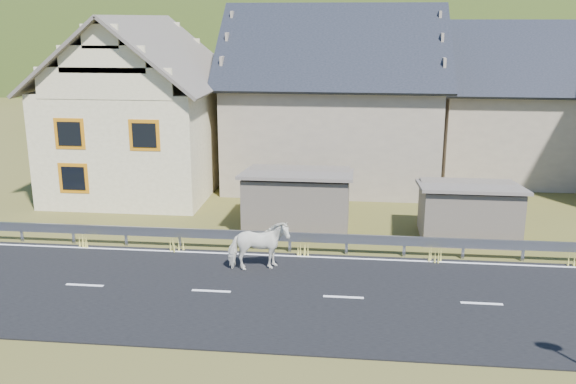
# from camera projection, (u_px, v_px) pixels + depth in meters

# --- Properties ---
(ground) EXTENTS (160.00, 160.00, 0.00)m
(ground) POSITION_uv_depth(u_px,v_px,m) (343.00, 298.00, 19.01)
(ground) COLOR #444714
(ground) RESTS_ON ground
(road) EXTENTS (60.00, 7.00, 0.04)m
(road) POSITION_uv_depth(u_px,v_px,m) (343.00, 298.00, 19.01)
(road) COLOR black
(road) RESTS_ON ground
(lane_markings) EXTENTS (60.00, 6.60, 0.01)m
(lane_markings) POSITION_uv_depth(u_px,v_px,m) (343.00, 297.00, 19.00)
(lane_markings) COLOR silver
(lane_markings) RESTS_ON road
(guardrail) EXTENTS (28.10, 0.09, 0.75)m
(guardrail) POSITION_uv_depth(u_px,v_px,m) (347.00, 239.00, 22.39)
(guardrail) COLOR #93969B
(guardrail) RESTS_ON ground
(shed_left) EXTENTS (4.30, 3.30, 2.40)m
(shed_left) POSITION_uv_depth(u_px,v_px,m) (297.00, 201.00, 25.17)
(shed_left) COLOR #6F6455
(shed_left) RESTS_ON ground
(shed_right) EXTENTS (3.80, 2.90, 2.20)m
(shed_right) POSITION_uv_depth(u_px,v_px,m) (469.00, 212.00, 24.03)
(shed_right) COLOR #6F6455
(shed_right) RESTS_ON ground
(house_cream) EXTENTS (7.80, 9.80, 8.30)m
(house_cream) POSITION_uv_depth(u_px,v_px,m) (141.00, 98.00, 30.43)
(house_cream) COLOR beige
(house_cream) RESTS_ON ground
(house_stone_a) EXTENTS (10.80, 9.80, 8.90)m
(house_stone_a) POSITION_uv_depth(u_px,v_px,m) (334.00, 88.00, 32.28)
(house_stone_a) COLOR gray
(house_stone_a) RESTS_ON ground
(house_stone_b) EXTENTS (9.80, 8.80, 8.10)m
(house_stone_b) POSITION_uv_depth(u_px,v_px,m) (528.00, 94.00, 33.24)
(house_stone_b) COLOR gray
(house_stone_b) RESTS_ON ground
(mountain) EXTENTS (440.00, 280.00, 260.00)m
(mountain) POSITION_uv_depth(u_px,v_px,m) (374.00, 112.00, 196.35)
(mountain) COLOR black
(mountain) RESTS_ON ground
(conifer_patch) EXTENTS (76.00, 50.00, 28.00)m
(conifer_patch) POSITION_uv_depth(u_px,v_px,m) (85.00, 28.00, 128.74)
(conifer_patch) COLOR black
(conifer_patch) RESTS_ON ground
(horse) EXTENTS (1.41, 2.13, 1.65)m
(horse) POSITION_uv_depth(u_px,v_px,m) (258.00, 246.00, 20.87)
(horse) COLOR white
(horse) RESTS_ON road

